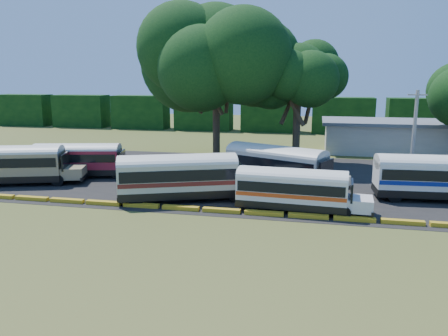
% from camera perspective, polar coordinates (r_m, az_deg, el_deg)
% --- Properties ---
extents(ground, '(160.00, 160.00, 0.00)m').
position_cam_1_polar(ground, '(30.26, -3.53, -6.22)').
color(ground, '#394B19').
rests_on(ground, ground).
extents(asphalt_strip, '(64.00, 24.00, 0.02)m').
position_cam_1_polar(asphalt_strip, '(41.35, 2.25, -1.25)').
color(asphalt_strip, black).
rests_on(asphalt_strip, ground).
extents(curb, '(53.70, 0.45, 0.30)m').
position_cam_1_polar(curb, '(31.13, -3.04, -5.40)').
color(curb, '#C38616').
rests_on(curb, ground).
extents(terminal_building, '(19.00, 9.00, 4.00)m').
position_cam_1_polar(terminal_building, '(59.06, 21.91, 3.85)').
color(terminal_building, beige).
rests_on(terminal_building, ground).
extents(treeline_backdrop, '(130.00, 4.00, 6.00)m').
position_cam_1_polar(treeline_backdrop, '(76.36, 6.15, 6.99)').
color(treeline_backdrop, black).
rests_on(treeline_backdrop, ground).
extents(bus_beige, '(10.85, 5.65, 3.47)m').
position_cam_1_polar(bus_beige, '(42.55, -25.67, 0.67)').
color(bus_beige, black).
rests_on(bus_beige, ground).
extents(bus_red, '(10.04, 4.57, 3.21)m').
position_cam_1_polar(bus_red, '(43.48, -18.29, 1.26)').
color(bus_red, black).
rests_on(bus_red, ground).
extents(bus_cream_west, '(11.21, 6.44, 3.61)m').
position_cam_1_polar(bus_cream_west, '(33.47, -5.65, -0.87)').
color(bus_cream_west, black).
rests_on(bus_cream_west, ground).
extents(bus_cream_east, '(10.93, 6.96, 3.56)m').
position_cam_1_polar(bus_cream_east, '(38.02, 7.07, 0.59)').
color(bus_cream_east, black).
rests_on(bus_cream_east, ground).
extents(bus_white_red, '(9.49, 2.88, 3.08)m').
position_cam_1_polar(bus_white_red, '(31.09, 9.22, -2.52)').
color(bus_white_red, black).
rests_on(bus_white_red, ground).
extents(bus_white_blue, '(10.88, 3.33, 3.53)m').
position_cam_1_polar(bus_white_blue, '(37.19, 26.18, -0.83)').
color(bus_white_blue, black).
rests_on(bus_white_blue, ground).
extents(tree_west, '(14.49, 14.49, 17.15)m').
position_cam_1_polar(tree_west, '(49.03, -1.05, 14.70)').
color(tree_west, '#3A281D').
rests_on(tree_west, ground).
extents(tree_center, '(8.49, 8.49, 12.84)m').
position_cam_1_polar(tree_center, '(47.49, 9.69, 12.02)').
color(tree_center, '#3A281D').
rests_on(tree_center, ground).
extents(utility_pole, '(1.60, 0.30, 8.24)m').
position_cam_1_polar(utility_pole, '(42.17, 23.54, 3.86)').
color(utility_pole, gray).
rests_on(utility_pole, ground).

